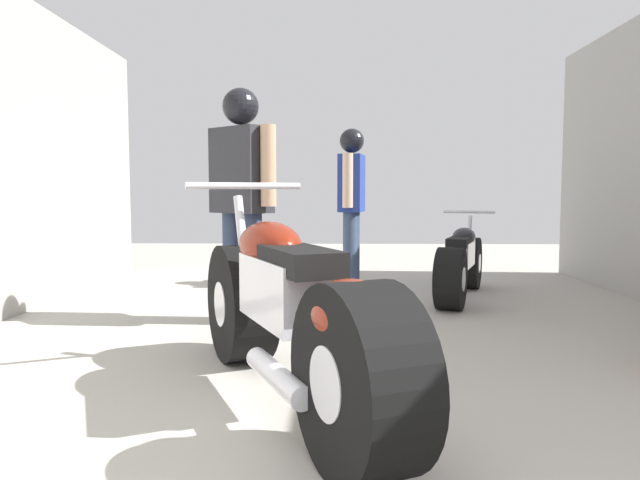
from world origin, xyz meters
name	(u,v)px	position (x,y,z in m)	size (l,w,h in m)	color
ground_plane	(351,341)	(0.00, 3.21, 0.00)	(15.43, 15.43, 0.00)	#A8A399
motorcycle_maroon_cruiser	(288,315)	(-0.33, 2.00, 0.44)	(1.20, 2.19, 1.07)	black
motorcycle_black_naked	(460,264)	(1.09, 4.88, 0.34)	(0.84, 1.74, 0.83)	black
mechanic_in_blue	(352,192)	(0.07, 5.69, 1.02)	(0.31, 0.67, 1.70)	#384766
mechanic_with_helmet	(241,183)	(-0.83, 3.82, 1.08)	(0.62, 0.53, 1.81)	#2D3851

